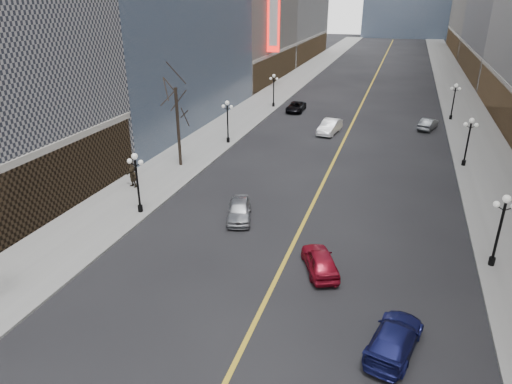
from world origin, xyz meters
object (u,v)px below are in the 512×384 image
Objects in this scene: streetlamp_east_3 at (454,98)px; streetlamp_west_3 at (274,87)px; car_nb_far at (296,107)px; streetlamp_east_2 at (469,137)px; streetlamp_west_1 at (137,177)px; car_sb_far at (428,124)px; streetlamp_west_2 at (228,117)px; car_sb_mid at (320,261)px; streetlamp_east_1 at (501,224)px; car_sb_near at (395,338)px; car_nb_mid at (330,127)px; car_nb_near at (239,210)px.

streetlamp_west_3 is at bearing 180.00° from streetlamp_east_3.
streetlamp_east_3 is 0.96× the size of car_nb_far.
streetlamp_west_3 is (-23.60, 18.00, 0.00)m from streetlamp_east_2.
streetlamp_west_1 reaches higher than car_sb_far.
car_sb_mid is at bearing -56.97° from streetlamp_west_2.
car_sb_near is at bearing -120.44° from streetlamp_east_1.
car_sb_near is at bearing 105.43° from car_sb_mid.
car_sb_mid is at bearing -70.50° from streetlamp_west_3.
car_sb_far is at bearing 33.58° from car_nb_mid.
car_nb_mid is 35.27m from car_sb_near.
streetlamp_east_3 is at bearing 37.33° from streetlamp_west_2.
car_nb_far is (3.60, -1.38, -2.25)m from streetlamp_west_3.
streetlamp_west_1 is at bearing -142.67° from streetlamp_east_2.
car_nb_mid is 11.19m from car_nb_far.
streetlamp_west_2 is (-23.60, -18.00, 0.00)m from streetlamp_east_3.
car_nb_near is (7.23, -16.59, -2.19)m from streetlamp_west_2.
streetlamp_west_2 is 18.23m from car_nb_near.
streetlamp_east_2 is 26.10m from car_nb_far.
streetlamp_west_1 is 0.99× the size of car_sb_near.
car_sb_mid is at bearing 95.42° from car_sb_far.
streetlamp_west_3 is at bearing 142.67° from streetlamp_east_2.
car_nb_mid is at bearing -142.24° from streetlamp_east_3.
streetlamp_west_1 is 20.53m from car_sb_near.
car_sb_mid is (-9.61, -3.52, -2.21)m from streetlamp_east_1.
car_nb_far is (-6.20, 9.31, -0.14)m from car_nb_mid.
streetlamp_west_1 reaches higher than car_nb_near.
car_nb_mid is 1.17× the size of car_sb_far.
streetlamp_west_1 reaches higher than car_nb_mid.
streetlamp_west_3 is at bearing 84.41° from car_nb_near.
car_nb_mid is at bearing -62.43° from car_sb_near.
car_sb_far reaches higher than car_nb_far.
car_sb_near is (11.13, -10.31, -0.05)m from car_nb_near.
car_sb_near is (18.37, -8.90, -2.24)m from streetlamp_west_1.
streetlamp_west_2 reaches higher than car_sb_mid.
streetlamp_east_1 is 43.05m from streetlamp_west_3.
streetlamp_east_3 is 40.73m from car_sb_mid.
car_nb_mid is 1.06× the size of car_sb_near.
streetlamp_east_2 is at bearing -19.91° from car_nb_mid.
streetlamp_east_2 is (0.00, 18.00, 0.00)m from streetlamp_east_1.
car_sb_far is (20.70, 30.53, -2.22)m from streetlamp_west_1.
streetlamp_west_2 reaches higher than car_sb_near.
car_nb_far is (3.60, 16.62, -2.25)m from streetlamp_west_2.
streetlamp_east_1 reaches higher than car_sb_far.
streetlamp_west_1 is 18.00m from streetlamp_west_2.
streetlamp_east_2 and streetlamp_west_1 have the same top height.
car_sb_mid is at bearing -159.90° from streetlamp_east_1.
streetlamp_west_2 is 12.41m from car_nb_mid.
streetlamp_east_3 is at bearing 90.00° from streetlamp_east_2.
car_sb_mid is (10.39, -38.14, 0.04)m from car_nb_far.
car_sb_far is (10.90, 5.22, -0.12)m from car_nb_mid.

